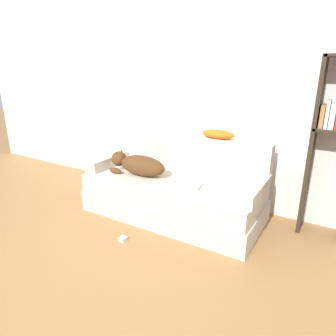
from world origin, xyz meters
name	(u,v)px	position (x,y,z in m)	size (l,w,h in m)	color
ground_plane	(38,305)	(0.00, 0.00, 0.00)	(20.00, 20.00, 0.00)	#9E7042
wall_back	(190,86)	(0.00, 2.25, 1.35)	(7.57, 0.06, 2.70)	silver
couch	(173,197)	(0.13, 1.63, 0.21)	(1.90, 0.85, 0.43)	beige
couch_backrest	(188,153)	(0.13, 1.99, 0.63)	(1.86, 0.15, 0.41)	beige
couch_arm_left	(110,161)	(-0.75, 1.63, 0.49)	(0.15, 0.66, 0.13)	beige
couch_arm_right	(255,190)	(1.00, 1.63, 0.49)	(0.15, 0.66, 0.13)	beige
dog	(138,165)	(-0.27, 1.55, 0.54)	(0.69, 0.25, 0.24)	#513319
laptop	(186,185)	(0.34, 1.53, 0.44)	(0.34, 0.26, 0.02)	#B7B7BC
throw_pillow	(218,134)	(0.47, 2.00, 0.88)	(0.36, 0.15, 0.09)	orange
bookshelf	(334,140)	(1.55, 2.06, 0.93)	(0.40, 0.26, 1.66)	#2D2319
power_adapter	(123,239)	(-0.01, 0.94, 0.02)	(0.06, 0.06, 0.04)	silver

